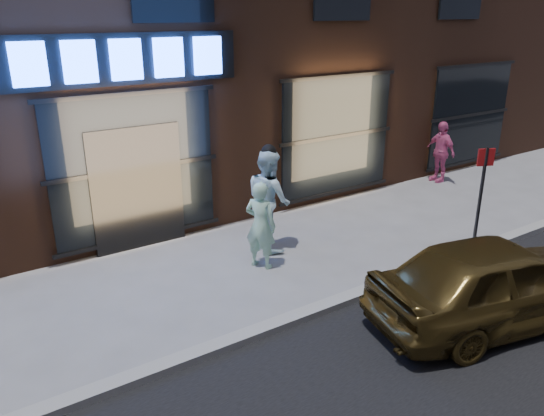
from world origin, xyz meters
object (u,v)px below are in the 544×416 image
Objects in this scene: man_bowtie at (261,225)px; man_cap at (269,199)px; sign_post at (481,190)px; gold_sedan at (498,281)px; passerby at (440,152)px.

man_cap is (0.60, 0.64, 0.18)m from man_bowtie.
man_cap is 4.01m from sign_post.
man_bowtie is 3.98m from gold_sedan.
sign_post reaches higher than passerby.
gold_sedan is (1.91, -3.49, -0.14)m from man_bowtie.
sign_post is at bearing -34.70° from gold_sedan.
gold_sedan is (1.31, -4.14, -0.32)m from man_cap.
man_cap reaches higher than man_bowtie.
passerby is 0.42× the size of gold_sedan.
man_cap is 6.37m from passerby.
man_cap is 0.96× the size of sign_post.
passerby is 0.80× the size of sign_post.
man_bowtie reaches higher than gold_sedan.
man_cap is 4.35m from gold_sedan.
sign_post is (1.92, 1.77, 0.57)m from gold_sedan.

